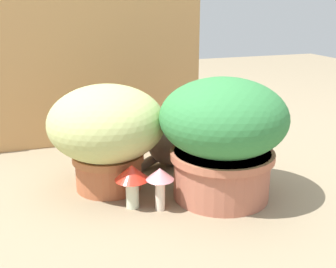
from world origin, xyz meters
TOP-DOWN VIEW (x-y plane):
  - ground_plane at (0.00, 0.00)m, footprint 6.00×6.00m
  - cardboard_backdrop at (-0.02, 0.55)m, footprint 0.97×0.03m
  - grass_planter at (-0.09, 0.04)m, footprint 0.40×0.40m
  - leafy_planter at (0.25, -0.16)m, footprint 0.41×0.41m
  - cat at (0.23, 0.18)m, footprint 0.39×0.26m
  - mushroom_ornament_pink at (0.03, -0.18)m, footprint 0.09×0.09m
  - mushroom_ornament_red at (-0.05, -0.14)m, footprint 0.11×0.11m

SIDE VIEW (x-z plane):
  - ground_plane at x=0.00m, z-range 0.00..0.00m
  - mushroom_ornament_pink at x=0.03m, z-range 0.03..0.17m
  - mushroom_ornament_red at x=-0.05m, z-range 0.03..0.18m
  - cat at x=0.23m, z-range -0.04..0.28m
  - grass_planter at x=-0.09m, z-range 0.03..0.39m
  - leafy_planter at x=0.25m, z-range 0.02..0.42m
  - cardboard_backdrop at x=-0.02m, z-range 0.00..0.85m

